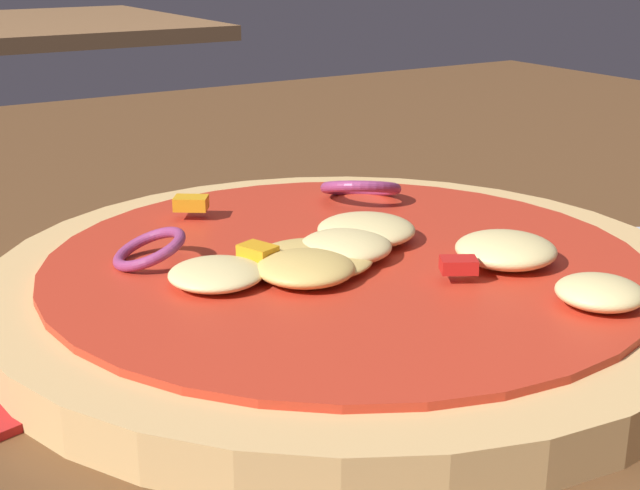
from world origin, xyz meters
TOP-DOWN VIEW (x-y plane):
  - dining_table at (0.00, 0.00)m, footprint 1.16×1.09m
  - pizza at (-0.03, -0.01)m, footprint 0.29×0.29m

SIDE VIEW (x-z plane):
  - dining_table at x=0.00m, z-range 0.00..0.03m
  - pizza at x=-0.03m, z-range 0.02..0.05m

